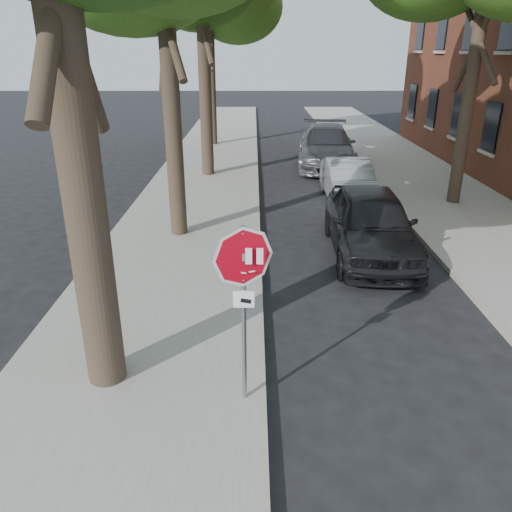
{
  "coord_description": "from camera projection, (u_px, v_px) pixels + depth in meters",
  "views": [
    {
      "loc": [
        -0.56,
        -5.85,
        4.74
      ],
      "look_at": [
        -0.53,
        0.64,
        2.05
      ],
      "focal_mm": 35.0,
      "sensor_mm": 36.0,
      "label": 1
    }
  ],
  "objects": [
    {
      "name": "ground",
      "position": [
        293.0,
        403.0,
        7.22
      ],
      "size": [
        120.0,
        120.0,
        0.0
      ],
      "primitive_type": "plane",
      "color": "black",
      "rests_on": "ground"
    },
    {
      "name": "stop_sign",
      "position": [
        243.0,
        283.0,
        6.45
      ],
      "size": [
        0.76,
        0.34,
        2.61
      ],
      "color": "gray",
      "rests_on": "sidewalk_left"
    },
    {
      "name": "car_b",
      "position": [
        348.0,
        181.0,
        16.67
      ],
      "size": [
        1.44,
        4.12,
        1.36
      ],
      "primitive_type": "imported",
      "rotation": [
        0.0,
        0.0,
        -0.0
      ],
      "color": "#A5A7AD",
      "rests_on": "ground"
    },
    {
      "name": "curb_right",
      "position": [
        377.0,
        188.0,
        18.3
      ],
      "size": [
        0.12,
        55.0,
        0.13
      ],
      "primitive_type": "cube",
      "color": "#9E9384",
      "rests_on": "ground"
    },
    {
      "name": "car_a",
      "position": [
        370.0,
        223.0,
        12.21
      ],
      "size": [
        2.13,
        4.9,
        1.64
      ],
      "primitive_type": "imported",
      "rotation": [
        0.0,
        0.0,
        -0.04
      ],
      "color": "black",
      "rests_on": "ground"
    },
    {
      "name": "sidewalk_right",
      "position": [
        432.0,
        188.0,
        18.31
      ],
      "size": [
        4.0,
        55.0,
        0.12
      ],
      "primitive_type": "cube",
      "color": "gray",
      "rests_on": "ground"
    },
    {
      "name": "curb_left",
      "position": [
        257.0,
        188.0,
        18.29
      ],
      "size": [
        0.12,
        55.0,
        0.13
      ],
      "primitive_type": "cube",
      "color": "#9E9384",
      "rests_on": "ground"
    },
    {
      "name": "car_c",
      "position": [
        326.0,
        146.0,
        21.77
      ],
      "size": [
        2.94,
        6.07,
        1.7
      ],
      "primitive_type": "imported",
      "rotation": [
        0.0,
        0.0,
        -0.1
      ],
      "color": "#56565C",
      "rests_on": "ground"
    },
    {
      "name": "sidewalk_left",
      "position": [
        201.0,
        188.0,
        18.28
      ],
      "size": [
        4.0,
        55.0,
        0.12
      ],
      "primitive_type": "cube",
      "color": "gray",
      "rests_on": "ground"
    }
  ]
}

